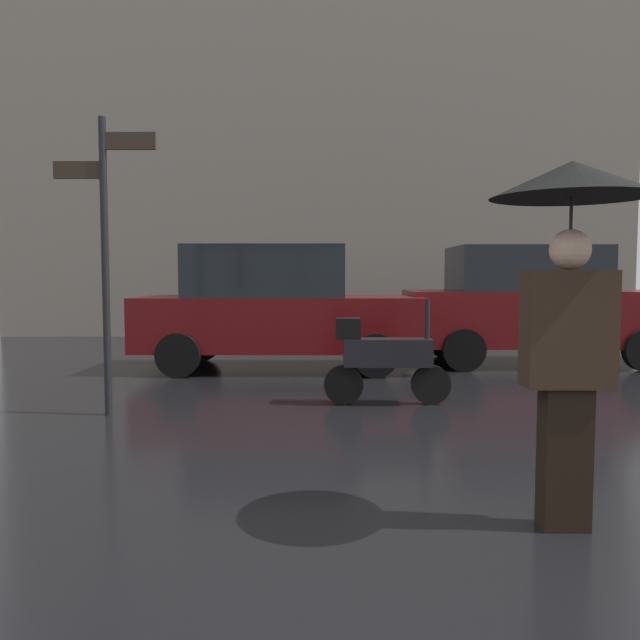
{
  "coord_description": "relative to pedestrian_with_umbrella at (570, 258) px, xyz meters",
  "views": [
    {
      "loc": [
        0.18,
        -2.02,
        1.5
      ],
      "look_at": [
        0.14,
        4.97,
        1.01
      ],
      "focal_mm": 35.45,
      "sensor_mm": 36.0,
      "label": 1
    }
  ],
  "objects": [
    {
      "name": "pedestrian_with_umbrella",
      "position": [
        0.0,
        0.0,
        0.0
      ],
      "size": [
        0.93,
        0.93,
        2.16
      ],
      "rotation": [
        0.0,
        0.0,
        2.12
      ],
      "color": "black",
      "rests_on": "ground"
    },
    {
      "name": "parked_scooter",
      "position": [
        -0.73,
        3.62,
        -1.05
      ],
      "size": [
        1.48,
        0.32,
        1.23
      ],
      "rotation": [
        0.0,
        0.0,
        -0.19
      ],
      "color": "black",
      "rests_on": "ground"
    },
    {
      "name": "parked_car_left",
      "position": [
        2.12,
        7.02,
        -0.6
      ],
      "size": [
        4.35,
        1.93,
        1.99
      ],
      "rotation": [
        0.0,
        0.0,
        -0.07
      ],
      "color": "#590C0F",
      "rests_on": "ground"
    },
    {
      "name": "parked_car_right",
      "position": [
        -2.19,
        6.44,
        -0.61
      ],
      "size": [
        4.47,
        2.0,
        1.97
      ],
      "rotation": [
        0.0,
        0.0,
        3.41
      ],
      "color": "#590C0F",
      "rests_on": "ground"
    },
    {
      "name": "street_signpost",
      "position": [
        -3.74,
        3.03,
        0.3
      ],
      "size": [
        1.08,
        0.08,
        3.16
      ],
      "color": "black",
      "rests_on": "ground"
    },
    {
      "name": "building_block",
      "position": [
        -1.6,
        13.15,
        4.65
      ],
      "size": [
        15.54,
        2.86,
        12.52
      ],
      "primitive_type": "cube",
      "color": "gray",
      "rests_on": "ground"
    }
  ]
}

